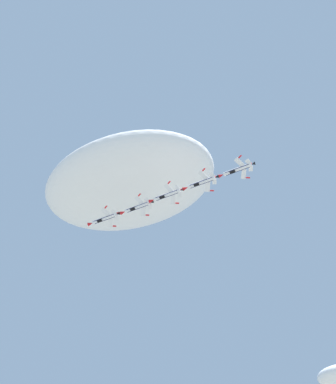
% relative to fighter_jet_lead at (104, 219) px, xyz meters
% --- Properties ---
extents(cloud_high_distant, '(88.82, 55.77, 26.25)m').
position_rel_fighter_jet_lead_xyz_m(cloud_high_distant, '(6.51, 6.03, 31.76)').
color(cloud_high_distant, white).
extents(fighter_jet_lead, '(15.97, 9.93, 5.02)m').
position_rel_fighter_jet_lead_xyz_m(fighter_jet_lead, '(0.00, 0.00, 0.00)').
color(fighter_jet_lead, white).
extents(fighter_jet_left_wing, '(15.97, 9.46, 5.38)m').
position_rel_fighter_jet_lead_xyz_m(fighter_jet_left_wing, '(16.19, -1.38, 0.09)').
color(fighter_jet_left_wing, white).
extents(fighter_jet_right_wing, '(15.97, 9.60, 5.29)m').
position_rel_fighter_jet_lead_xyz_m(fighter_jet_right_wing, '(30.70, -4.32, -1.01)').
color(fighter_jet_right_wing, white).
extents(fighter_jet_left_outer, '(15.97, 9.78, 5.15)m').
position_rel_fighter_jet_lead_xyz_m(fighter_jet_left_outer, '(46.24, -5.90, -0.89)').
color(fighter_jet_left_outer, white).
extents(fighter_jet_right_outer, '(15.97, 9.98, 4.97)m').
position_rel_fighter_jet_lead_xyz_m(fighter_jet_right_outer, '(61.72, -6.24, 0.84)').
color(fighter_jet_right_outer, white).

